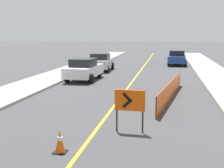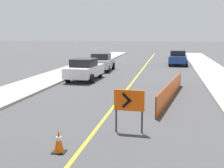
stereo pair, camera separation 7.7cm
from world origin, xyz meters
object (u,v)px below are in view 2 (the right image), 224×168
parked_car_curb_far (178,58)px  arrow_barricade_primary (129,102)px  parked_car_curb_near (84,69)px  traffic_cone_third (59,142)px  parked_car_curb_mid (102,62)px

parked_car_curb_far → arrow_barricade_primary: bearing=-92.9°
parked_car_curb_near → traffic_cone_third: bearing=-74.4°
traffic_cone_third → arrow_barricade_primary: bearing=51.8°
arrow_barricade_primary → parked_car_curb_near: 12.40m
arrow_barricade_primary → parked_car_curb_mid: 18.14m
traffic_cone_third → arrow_barricade_primary: 2.90m
traffic_cone_third → parked_car_curb_near: 13.99m
traffic_cone_third → parked_car_curb_mid: parked_car_curb_mid is taller
arrow_barricade_primary → traffic_cone_third: bearing=-123.9°
traffic_cone_third → parked_car_curb_far: (3.94, 25.97, 0.47)m
parked_car_curb_mid → parked_car_curb_far: (7.00, 6.27, 0.00)m
parked_car_curb_mid → parked_car_curb_far: size_ratio=1.00×
parked_car_curb_far → traffic_cone_third: bearing=-96.3°
traffic_cone_third → parked_car_curb_near: bearing=102.4°
traffic_cone_third → parked_car_curb_far: bearing=81.4°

